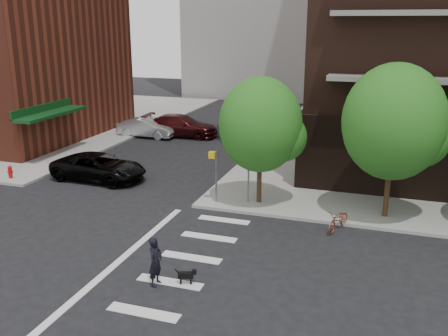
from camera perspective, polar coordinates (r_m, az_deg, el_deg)
ground at (r=19.33m, az=-14.48°, el=-11.15°), size 120.00×120.00×0.00m
sidewalk_nw at (r=51.67m, az=-23.57°, el=5.33°), size 31.00×33.00×0.15m
crosswalk at (r=18.31m, az=-8.51°, el=-12.38°), size 3.85×13.00×0.01m
tree_a at (r=23.90m, az=4.19°, el=4.95°), size 4.00×4.00×5.90m
tree_b at (r=23.11m, az=18.83°, el=4.98°), size 4.50×4.50×6.65m
pedestrian_signal at (r=24.35m, az=-0.10°, el=-0.11°), size 2.18×0.67×2.60m
fire_hydrant at (r=31.01m, az=-23.25°, el=-0.34°), size 0.24×0.24×0.73m
parked_car_black at (r=29.42m, az=-14.11°, el=0.09°), size 2.81×5.63×1.53m
parked_car_maroon at (r=39.76m, az=-4.96°, el=4.85°), size 2.76×6.05×1.72m
parked_car_silver at (r=39.79m, az=-8.82°, el=4.59°), size 1.73×4.71×1.54m
scooter at (r=22.38m, az=12.95°, el=-5.80°), size 1.20×1.92×0.95m
dog_walker at (r=17.50m, az=-7.84°, el=-10.55°), size 0.67×0.46×1.76m
dog at (r=17.68m, az=-4.28°, el=-12.11°), size 0.66×0.35×0.55m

